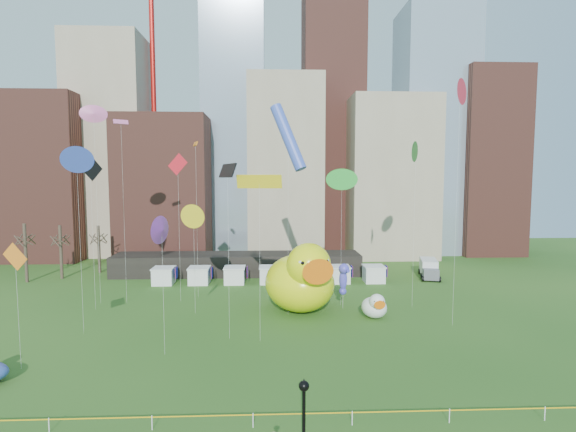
{
  "coord_description": "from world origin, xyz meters",
  "views": [
    {
      "loc": [
        1.06,
        -24.86,
        14.95
      ],
      "look_at": [
        2.47,
        8.81,
        12.0
      ],
      "focal_mm": 27.0,
      "sensor_mm": 36.0,
      "label": 1
    }
  ],
  "objects_px": {
    "small_duck": "(375,306)",
    "seahorse_purple": "(343,277)",
    "big_duck": "(301,279)",
    "box_truck": "(429,268)",
    "lamppost": "(304,417)",
    "seahorse_green": "(310,269)"
  },
  "relations": [
    {
      "from": "big_duck",
      "to": "seahorse_green",
      "type": "distance_m",
      "value": 2.77
    },
    {
      "from": "seahorse_purple",
      "to": "lamppost",
      "type": "relative_size",
      "value": 1.03
    },
    {
      "from": "seahorse_green",
      "to": "seahorse_purple",
      "type": "bearing_deg",
      "value": -14.14
    },
    {
      "from": "small_duck",
      "to": "lamppost",
      "type": "bearing_deg",
      "value": -114.82
    },
    {
      "from": "small_duck",
      "to": "box_truck",
      "type": "distance_m",
      "value": 22.67
    },
    {
      "from": "big_duck",
      "to": "seahorse_purple",
      "type": "xyz_separation_m",
      "value": [
        4.9,
        1.21,
        -0.02
      ]
    },
    {
      "from": "big_duck",
      "to": "small_duck",
      "type": "bearing_deg",
      "value": -34.2
    },
    {
      "from": "box_truck",
      "to": "lamppost",
      "type": "bearing_deg",
      "value": -103.72
    },
    {
      "from": "lamppost",
      "to": "box_truck",
      "type": "distance_m",
      "value": 48.44
    },
    {
      "from": "seahorse_purple",
      "to": "seahorse_green",
      "type": "bearing_deg",
      "value": 139.88
    },
    {
      "from": "seahorse_purple",
      "to": "lamppost",
      "type": "xyz_separation_m",
      "value": [
        -6.73,
        -27.95,
        -0.6
      ]
    },
    {
      "from": "box_truck",
      "to": "big_duck",
      "type": "bearing_deg",
      "value": -127.94
    },
    {
      "from": "small_duck",
      "to": "box_truck",
      "type": "relative_size",
      "value": 0.57
    },
    {
      "from": "seahorse_purple",
      "to": "lamppost",
      "type": "bearing_deg",
      "value": -125.6
    },
    {
      "from": "seahorse_green",
      "to": "lamppost",
      "type": "bearing_deg",
      "value": -91.95
    },
    {
      "from": "small_duck",
      "to": "box_truck",
      "type": "height_order",
      "value": "small_duck"
    },
    {
      "from": "lamppost",
      "to": "box_truck",
      "type": "bearing_deg",
      "value": 62.5
    },
    {
      "from": "big_duck",
      "to": "lamppost",
      "type": "distance_m",
      "value": 26.81
    },
    {
      "from": "small_duck",
      "to": "lamppost",
      "type": "xyz_separation_m",
      "value": [
        -9.52,
        -24.24,
        1.8
      ]
    },
    {
      "from": "seahorse_green",
      "to": "box_truck",
      "type": "distance_m",
      "value": 23.94
    },
    {
      "from": "small_duck",
      "to": "seahorse_purple",
      "type": "relative_size",
      "value": 0.72
    },
    {
      "from": "small_duck",
      "to": "seahorse_purple",
      "type": "xyz_separation_m",
      "value": [
        -2.79,
        3.71,
        2.4
      ]
    }
  ]
}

